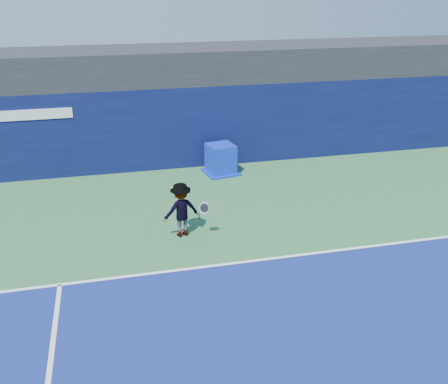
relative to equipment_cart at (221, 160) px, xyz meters
The scene contains 7 objects.
ground 9.19m from the equipment_cart, 91.55° to the right, with size 80.00×80.00×0.00m, color #2F693A.
baseline 6.20m from the equipment_cart, 92.30° to the right, with size 24.00×0.10×0.01m, color white.
stadium_band 3.89m from the equipment_cart, 96.08° to the left, with size 36.00×3.00×1.20m, color black.
back_wall_assembly 1.68m from the equipment_cart, 100.77° to the left, with size 36.00×1.03×3.00m.
equipment_cart is the anchor object (origin of this frame).
tennis_player 4.87m from the equipment_cart, 115.57° to the right, with size 1.29×0.79×1.55m.
tennis_ball 3.68m from the equipment_cart, 126.07° to the right, with size 0.06×0.06×0.06m.
Camera 1 is at (-3.49, -7.41, 6.61)m, focal length 40.00 mm.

